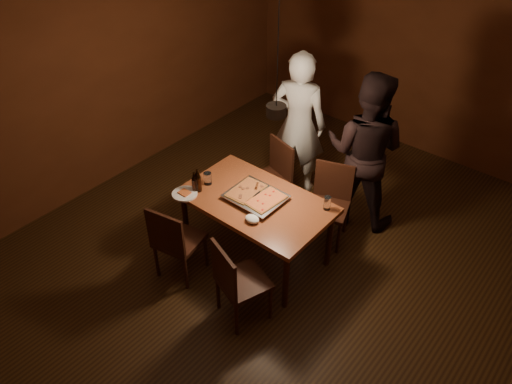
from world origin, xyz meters
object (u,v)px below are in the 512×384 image
Objects in this scene: chair_far_left at (274,171)px; plate_slice at (185,194)px; chair_far_right at (330,196)px; chair_near_right at (235,277)px; diner_dark at (365,151)px; pendant_lamp at (276,110)px; pizza_tray at (256,197)px; dining_table at (256,206)px; chair_near_left at (173,237)px; beer_bottle_b at (198,180)px; diner_white at (298,124)px; beer_bottle_a at (195,182)px.

plate_slice is at bearing 93.00° from chair_far_left.
chair_far_right and chair_near_right have the same top height.
pendant_lamp reaches higher than diner_dark.
plate_slice is at bearing -150.17° from pizza_tray.
plate_slice is 0.23× the size of pendant_lamp.
chair_near_left is at bearing -118.90° from dining_table.
plate_slice is (-0.61, -0.39, 0.08)m from dining_table.
chair_far_right and chair_near_left have the same top height.
pendant_lamp reaches higher than plate_slice.
dining_table is 1.10m from pendant_lamp.
beer_bottle_b reaches higher than chair_far_left.
chair_near_left is 0.90m from pizza_tray.
diner_white is (-0.81, 0.50, 0.36)m from chair_far_right.
dining_table is 5.75× the size of beer_bottle_b.
diner_dark is at bearing -133.24° from chair_far_left.
dining_table is 0.73m from plate_slice.
pizza_tray is at bearing 136.93° from chair_near_right.
chair_far_left is 0.96× the size of chair_far_right.
pizza_tray is 0.31× the size of diner_white.
pendant_lamp reaches higher than beer_bottle_b.
plate_slice is (-0.07, -0.13, -0.12)m from beer_bottle_b.
chair_near_left is at bearing 42.32° from chair_far_right.
diner_white is at bearing 107.92° from dining_table.
chair_far_left is at bearing 76.35° from chair_near_left.
chair_near_left is at bearing -122.51° from pendant_lamp.
chair_near_left is at bearing 103.27° from chair_far_left.
chair_near_right is at bearing -20.17° from plate_slice.
chair_far_right reaches higher than plate_slice.
pendant_lamp reaches higher than chair_near_right.
diner_white is at bearing 104.11° from pizza_tray.
chair_near_left is 1.92× the size of plate_slice.
plate_slice is 1.99m from diner_dark.
chair_near_right is at bearing 70.17° from chair_far_right.
chair_far_left is 0.29× the size of diner_dark.
diner_white is (-0.41, 1.27, 0.22)m from dining_table.
diner_white is at bearing 78.38° from chair_near_left.
chair_far_left and chair_far_right have the same top height.
chair_far_left is at bearing 135.79° from chair_near_right.
dining_table is 2.80× the size of chair_far_right.
chair_near_right is 2.05× the size of beer_bottle_b.
pendant_lamp is (0.14, 0.11, 1.08)m from dining_table.
diner_white is 0.89m from diner_dark.
beer_bottle_b is 0.15× the size of diner_white.
diner_dark reaches higher than diner_white.
pizza_tray is 2.13× the size of plate_slice.
dining_table is at bearing 32.63° from plate_slice.
chair_far_left and chair_near_left have the same top height.
beer_bottle_a reaches higher than chair_far_right.
diner_white is at bearing 130.93° from chair_near_right.
pizza_tray is at bearing 50.32° from chair_near_left.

